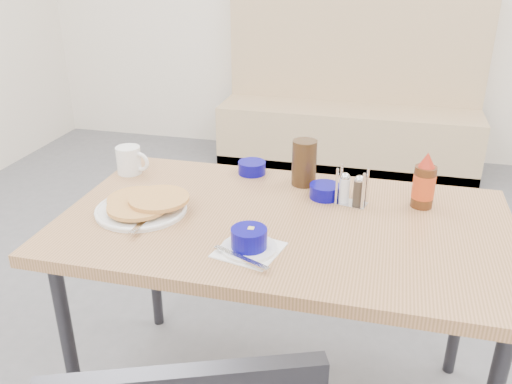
% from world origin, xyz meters
% --- Properties ---
extents(booth_bench, '(1.90, 0.56, 1.22)m').
position_xyz_m(booth_bench, '(0.00, 2.78, 0.35)').
color(booth_bench, tan).
rests_on(booth_bench, ground).
extents(dining_table, '(1.40, 0.80, 0.76)m').
position_xyz_m(dining_table, '(0.00, 0.25, 0.70)').
color(dining_table, '#B48053').
rests_on(dining_table, ground).
extents(pancake_plate, '(0.30, 0.32, 0.05)m').
position_xyz_m(pancake_plate, '(-0.45, 0.20, 0.78)').
color(pancake_plate, white).
rests_on(pancake_plate, dining_table).
extents(coffee_mug, '(0.13, 0.09, 0.10)m').
position_xyz_m(coffee_mug, '(-0.64, 0.48, 0.81)').
color(coffee_mug, white).
rests_on(coffee_mug, dining_table).
extents(grits_setting, '(0.20, 0.21, 0.07)m').
position_xyz_m(grits_setting, '(-0.06, 0.04, 0.79)').
color(grits_setting, white).
rests_on(grits_setting, dining_table).
extents(creamer_bowl, '(0.10, 0.10, 0.05)m').
position_xyz_m(creamer_bowl, '(-0.19, 0.59, 0.78)').
color(creamer_bowl, '#08057A').
rests_on(creamer_bowl, dining_table).
extents(butter_bowl, '(0.10, 0.10, 0.05)m').
position_xyz_m(butter_bowl, '(0.10, 0.44, 0.78)').
color(butter_bowl, '#08057A').
rests_on(butter_bowl, dining_table).
extents(amber_tumbler, '(0.10, 0.10, 0.16)m').
position_xyz_m(amber_tumbler, '(0.01, 0.54, 0.84)').
color(amber_tumbler, '#352210').
rests_on(amber_tumbler, dining_table).
extents(condiment_caddy, '(0.12, 0.08, 0.13)m').
position_xyz_m(condiment_caddy, '(0.19, 0.41, 0.80)').
color(condiment_caddy, silver).
rests_on(condiment_caddy, dining_table).
extents(syrup_bottle, '(0.07, 0.07, 0.19)m').
position_xyz_m(syrup_bottle, '(0.42, 0.45, 0.84)').
color(syrup_bottle, '#47230F').
rests_on(syrup_bottle, dining_table).
extents(sugar_wrapper, '(0.04, 0.04, 0.00)m').
position_xyz_m(sugar_wrapper, '(-0.34, 0.22, 0.76)').
color(sugar_wrapper, '#ED4F74').
rests_on(sugar_wrapper, dining_table).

